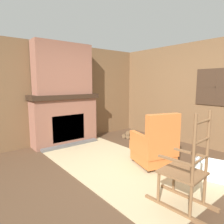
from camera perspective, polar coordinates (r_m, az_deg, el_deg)
name	(u,v)px	position (r m, az deg, el deg)	size (l,w,h in m)	color
ground_plane	(124,173)	(3.57, 3.33, -17.12)	(14.00, 14.00, 0.00)	#4C3523
wood_panel_wall_left	(60,94)	(5.32, -14.73, 5.03)	(0.06, 5.48, 2.50)	brown
wood_panel_wall_back	(201,95)	(5.21, 24.16, 4.58)	(5.48, 0.09, 2.50)	brown
fireplace_hearth	(65,119)	(5.15, -13.27, -2.06)	(0.65, 1.71, 1.25)	brown
chimney_breast	(63,69)	(5.10, -13.81, 11.86)	(0.39, 1.42, 1.23)	brown
area_rug	(115,165)	(3.89, 0.97, -14.79)	(3.45, 1.69, 0.01)	tan
armchair	(155,147)	(3.80, 12.08, -9.82)	(0.86, 0.82, 1.01)	#C6662D
rocking_chair	(185,175)	(2.71, 20.23, -16.54)	(0.83, 0.48, 1.21)	brown
firewood_stack	(131,135)	(5.69, 5.49, -6.43)	(0.47, 0.50, 0.22)	brown
laundry_basket	(210,170)	(3.71, 26.15, -14.57)	(0.56, 0.46, 0.28)	white
oil_lamp_vase	(36,91)	(4.88, -20.99, 5.57)	(0.09, 0.09, 0.26)	#B24C42
storage_case	(84,91)	(5.41, -8.08, 5.90)	(0.13, 0.24, 0.12)	brown
decorative_plate_on_mantel	(65,89)	(5.17, -13.26, 6.29)	(0.06, 0.24, 0.24)	red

